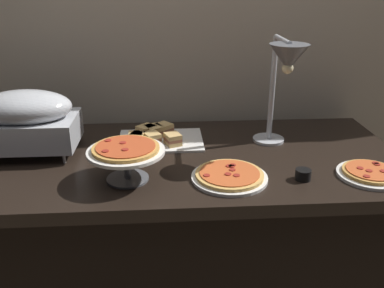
% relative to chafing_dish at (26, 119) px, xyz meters
% --- Properties ---
extents(back_wall, '(4.40, 0.04, 2.40)m').
position_rel_chafing_dish_xyz_m(back_wall, '(0.60, 0.43, 0.29)').
color(back_wall, tan).
rests_on(back_wall, ground_plane).
extents(buffet_table, '(1.90, 0.84, 0.76)m').
position_rel_chafing_dish_xyz_m(buffet_table, '(0.60, -0.07, -0.53)').
color(buffet_table, black).
rests_on(buffet_table, ground_plane).
extents(chafing_dish, '(0.40, 0.26, 0.27)m').
position_rel_chafing_dish_xyz_m(chafing_dish, '(0.00, 0.00, 0.00)').
color(chafing_dish, '#B7BABF').
rests_on(chafing_dish, buffet_table).
extents(heat_lamp, '(0.15, 0.34, 0.47)m').
position_rel_chafing_dish_xyz_m(heat_lamp, '(1.03, -0.09, 0.21)').
color(heat_lamp, '#B7BABF').
rests_on(heat_lamp, buffet_table).
extents(pizza_plate_front, '(0.24, 0.24, 0.03)m').
position_rel_chafing_dish_xyz_m(pizza_plate_front, '(1.33, -0.30, -0.14)').
color(pizza_plate_front, white).
rests_on(pizza_plate_front, buffet_table).
extents(pizza_plate_center, '(0.28, 0.28, 0.03)m').
position_rel_chafing_dish_xyz_m(pizza_plate_center, '(0.80, -0.29, -0.14)').
color(pizza_plate_center, white).
rests_on(pizza_plate_center, buffet_table).
extents(pizza_plate_raised_stand, '(0.28, 0.28, 0.14)m').
position_rel_chafing_dish_xyz_m(pizza_plate_raised_stand, '(0.42, -0.27, -0.04)').
color(pizza_plate_raised_stand, '#595B60').
rests_on(pizza_plate_raised_stand, buffet_table).
extents(sandwich_platter, '(0.38, 0.27, 0.06)m').
position_rel_chafing_dish_xyz_m(sandwich_platter, '(0.52, 0.09, -0.13)').
color(sandwich_platter, white).
rests_on(sandwich_platter, buffet_table).
extents(sauce_cup_near, '(0.06, 0.06, 0.04)m').
position_rel_chafing_dish_xyz_m(sauce_cup_near, '(1.07, -0.31, -0.13)').
color(sauce_cup_near, black).
rests_on(sauce_cup_near, buffet_table).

